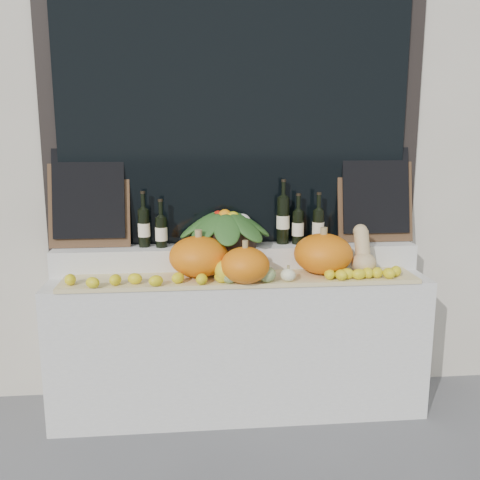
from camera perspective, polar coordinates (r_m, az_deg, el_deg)
name	(u,v)px	position (r m, az deg, el deg)	size (l,w,h in m)	color
storefront_facade	(229,59)	(3.94, -1.17, 18.71)	(7.00, 0.94, 4.50)	beige
display_sill	(239,342)	(3.46, -0.12, -10.86)	(2.30, 0.55, 0.88)	silver
rear_tier	(237,257)	(3.44, -0.36, -1.86)	(2.30, 0.25, 0.16)	silver
straw_bedding	(241,279)	(3.19, 0.09, -4.19)	(2.10, 0.32, 0.03)	tan
pumpkin_left	(199,256)	(3.18, -4.41, -1.76)	(0.35, 0.35, 0.24)	orange
pumpkin_right	(323,254)	(3.28, 8.86, -1.45)	(0.36, 0.36, 0.24)	orange
pumpkin_center	(245,265)	(3.04, 0.56, -2.70)	(0.28, 0.28, 0.21)	orange
butternut_squash	(363,254)	(3.33, 12.97, -1.44)	(0.15, 0.21, 0.29)	tan
decorative_gourds	(245,274)	(3.07, 0.53, -3.60)	(0.47, 0.13, 0.15)	#30651E
lemon_heap	(243,277)	(3.07, 0.29, -3.95)	(2.20, 0.16, 0.06)	yellow
produce_bowl	(225,228)	(3.38, -1.61, 1.32)	(0.61, 0.61, 0.25)	black
wine_bottle_far_left	(144,227)	(3.41, -10.20, 1.34)	(0.08, 0.08, 0.35)	black
wine_bottle_near_left	(161,231)	(3.38, -8.40, 0.91)	(0.08, 0.08, 0.30)	black
wine_bottle_tall	(283,220)	(3.46, 4.61, 2.16)	(0.08, 0.08, 0.42)	black
wine_bottle_near_right	(298,227)	(3.46, 6.20, 1.42)	(0.08, 0.08, 0.33)	black
wine_bottle_far_right	(318,226)	(3.47, 8.33, 1.47)	(0.08, 0.08, 0.34)	black
chalkboard_left	(89,196)	(3.47, -15.82, 4.54)	(0.50, 0.15, 0.61)	#4C331E
chalkboard_right	(375,193)	(3.63, 14.23, 4.91)	(0.50, 0.15, 0.61)	#4C331E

